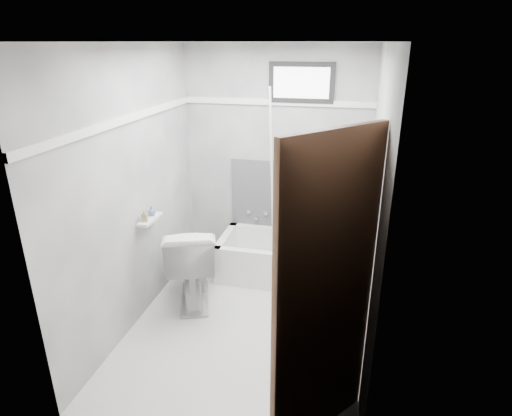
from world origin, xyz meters
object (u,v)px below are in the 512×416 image
(door, at_px, (370,337))
(soap_bottle_a, at_px, (144,216))
(bathtub, at_px, (289,259))
(office_chair, at_px, (326,224))
(toilet, at_px, (192,263))
(soap_bottle_b, at_px, (152,211))

(door, bearing_deg, soap_bottle_a, 145.74)
(bathtub, xyz_separation_m, soap_bottle_a, (-1.17, -0.90, 0.76))
(office_chair, distance_m, toilet, 1.43)
(soap_bottle_a, bearing_deg, door, -34.26)
(door, distance_m, soap_bottle_b, 2.40)
(bathtub, xyz_separation_m, soap_bottle_b, (-1.17, -0.76, 0.75))
(toilet, relative_size, soap_bottle_b, 9.48)
(door, bearing_deg, office_chair, 99.47)
(office_chair, distance_m, soap_bottle_b, 1.77)
(bathtub, bearing_deg, soap_bottle_a, -142.36)
(office_chair, xyz_separation_m, soap_bottle_b, (-1.54, -0.81, 0.32))
(office_chair, xyz_separation_m, soap_bottle_a, (-1.54, -0.95, 0.33))
(office_chair, xyz_separation_m, toilet, (-1.22, -0.71, -0.23))
(office_chair, relative_size, toilet, 1.24)
(office_chair, xyz_separation_m, door, (0.38, -2.26, 0.36))
(bathtub, relative_size, door, 0.75)
(toilet, xyz_separation_m, soap_bottle_b, (-0.32, -0.10, 0.55))
(bathtub, height_order, office_chair, office_chair)
(soap_bottle_b, bearing_deg, office_chair, 27.76)
(bathtub, xyz_separation_m, door, (0.75, -2.21, 0.79))
(office_chair, bearing_deg, toilet, -135.88)
(bathtub, bearing_deg, toilet, -142.21)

